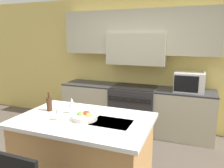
{
  "coord_description": "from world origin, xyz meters",
  "views": [
    {
      "loc": [
        1.11,
        -2.27,
        1.87
      ],
      "look_at": [
        -0.04,
        0.71,
        1.19
      ],
      "focal_mm": 35.0,
      "sensor_mm": 36.0,
      "label": 1
    }
  ],
  "objects_px": {
    "fruit_bowl": "(85,117)",
    "wine_glass_near": "(59,109)",
    "microwave": "(189,82)",
    "wine_bottle": "(49,104)",
    "wine_glass_far": "(72,103)",
    "range_stove": "(134,109)"
  },
  "relations": [
    {
      "from": "wine_bottle",
      "to": "microwave",
      "type": "bearing_deg",
      "value": 49.11
    },
    {
      "from": "wine_glass_far",
      "to": "fruit_bowl",
      "type": "relative_size",
      "value": 0.7
    },
    {
      "from": "range_stove",
      "to": "wine_glass_far",
      "type": "bearing_deg",
      "value": -98.96
    },
    {
      "from": "range_stove",
      "to": "fruit_bowl",
      "type": "bearing_deg",
      "value": -91.25
    },
    {
      "from": "microwave",
      "to": "wine_bottle",
      "type": "relative_size",
      "value": 2.11
    },
    {
      "from": "wine_glass_far",
      "to": "fruit_bowl",
      "type": "distance_m",
      "value": 0.3
    },
    {
      "from": "wine_bottle",
      "to": "fruit_bowl",
      "type": "distance_m",
      "value": 0.59
    },
    {
      "from": "wine_glass_far",
      "to": "microwave",
      "type": "bearing_deg",
      "value": 54.92
    },
    {
      "from": "fruit_bowl",
      "to": "wine_glass_near",
      "type": "bearing_deg",
      "value": -153.2
    },
    {
      "from": "wine_bottle",
      "to": "wine_glass_near",
      "type": "bearing_deg",
      "value": -37.67
    },
    {
      "from": "wine_glass_near",
      "to": "wine_glass_far",
      "type": "bearing_deg",
      "value": 87.14
    },
    {
      "from": "microwave",
      "to": "fruit_bowl",
      "type": "height_order",
      "value": "microwave"
    },
    {
      "from": "range_stove",
      "to": "fruit_bowl",
      "type": "distance_m",
      "value": 2.05
    },
    {
      "from": "range_stove",
      "to": "wine_bottle",
      "type": "relative_size",
      "value": 3.71
    },
    {
      "from": "microwave",
      "to": "wine_bottle",
      "type": "distance_m",
      "value": 2.51
    },
    {
      "from": "wine_glass_near",
      "to": "wine_glass_far",
      "type": "relative_size",
      "value": 1.0
    },
    {
      "from": "range_stove",
      "to": "wine_glass_near",
      "type": "xyz_separation_m",
      "value": [
        -0.31,
        -2.12,
        0.62
      ]
    },
    {
      "from": "range_stove",
      "to": "microwave",
      "type": "bearing_deg",
      "value": 1.04
    },
    {
      "from": "microwave",
      "to": "wine_bottle",
      "type": "height_order",
      "value": "microwave"
    },
    {
      "from": "fruit_bowl",
      "to": "wine_bottle",
      "type": "bearing_deg",
      "value": 169.38
    },
    {
      "from": "range_stove",
      "to": "wine_bottle",
      "type": "xyz_separation_m",
      "value": [
        -0.62,
        -1.88,
        0.58
      ]
    },
    {
      "from": "microwave",
      "to": "range_stove",
      "type": "bearing_deg",
      "value": -178.96
    }
  ]
}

